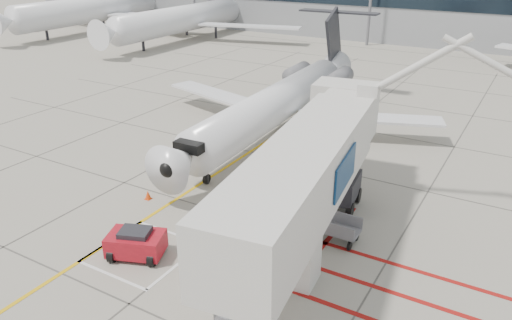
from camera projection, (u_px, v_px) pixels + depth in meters
The scene contains 9 objects.
ground_plane at pixel (190, 254), 22.99m from camera, with size 260.00×260.00×0.00m, color gray.
regional_jet at pixel (261, 92), 33.89m from camera, with size 23.69×29.88×7.83m, color silver, non-canonical shape.
jet_bridge at pixel (302, 188), 20.41m from camera, with size 9.37×19.78×7.91m, color silver, non-canonical shape.
pushback_tug at pixel (136, 242), 22.59m from camera, with size 2.49×1.56×1.45m, color #AA101D, non-canonical shape.
baggage_cart at pixel (338, 229), 23.81m from camera, with size 2.03×1.28×1.28m, color slate, non-canonical shape.
ground_power_unit at pixel (286, 257), 21.01m from camera, with size 2.64×1.54×2.09m, color silver, non-canonical shape.
cone_nose at pixel (148, 195), 27.88m from camera, with size 0.36×0.36×0.51m, color red.
cone_side at pixel (337, 195), 27.88m from camera, with size 0.35×0.35×0.49m, color #E93F0C.
bg_aircraft_b at pixel (192, 0), 73.09m from camera, with size 33.26×36.96×11.09m, color silver, non-canonical shape.
Camera 1 is at (12.40, -15.16, 13.17)m, focal length 35.00 mm.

